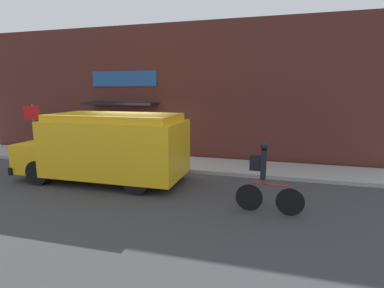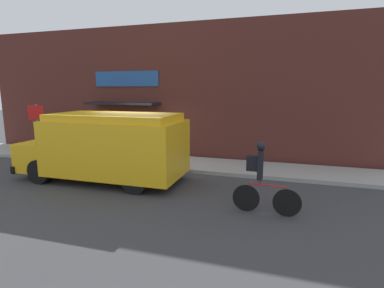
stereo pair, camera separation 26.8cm
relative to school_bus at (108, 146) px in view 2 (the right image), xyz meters
The scene contains 7 objects.
ground_plane 1.96m from the school_bus, 81.05° to the left, with size 70.00×70.00×0.00m, color #38383A.
sidewalk 2.84m from the school_bus, 84.57° to the left, with size 28.00×2.07×0.13m.
storefront 4.19m from the school_bus, 86.80° to the left, with size 17.87×1.11×5.62m.
school_bus is the anchor object (origin of this frame).
cyclist 5.11m from the school_bus, 13.87° to the right, with size 1.61×0.21×1.75m.
stop_sign_post 5.30m from the school_bus, 156.58° to the left, with size 0.45×0.45×2.19m.
trash_bin 2.72m from the school_bus, 80.74° to the left, with size 0.47×0.47×0.86m.
Camera 2 is at (5.16, -9.79, 2.92)m, focal length 28.00 mm.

